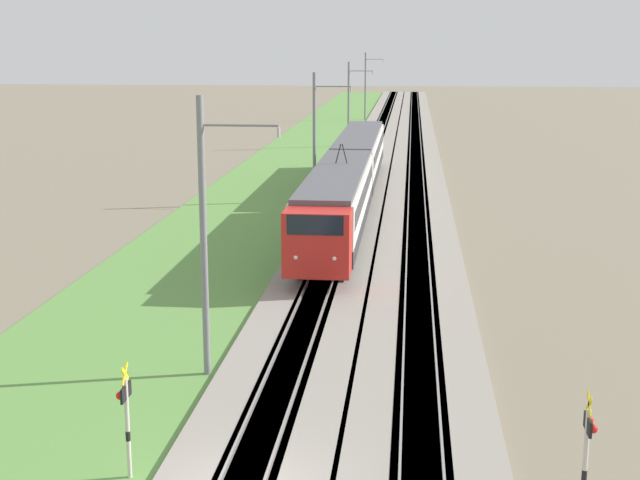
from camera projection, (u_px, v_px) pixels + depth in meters
ballast_main at (361, 178)px, 69.62m from camera, size 240.00×4.40×0.30m
ballast_adjacent at (416, 179)px, 69.20m from camera, size 240.00×4.40×0.30m
track_main at (361, 178)px, 69.62m from camera, size 240.00×1.57×0.45m
track_adjacent at (416, 179)px, 69.20m from camera, size 240.00×1.57×0.45m
grass_verge at (277, 178)px, 70.31m from camera, size 240.00×8.69×0.12m
passenger_train at (350, 174)px, 56.24m from camera, size 40.52×2.93×5.09m
crossing_signal_near at (126, 411)px, 21.54m from camera, size 0.70×0.23×3.07m
crossing_signal_far at (587, 447)px, 19.45m from camera, size 0.70×0.23×3.19m
catenary_mast_near at (205, 237)px, 27.74m from camera, size 0.22×2.56×9.03m
catenary_mast_mid at (315, 136)px, 58.77m from camera, size 0.22×2.56×8.64m
catenary_mast_far at (349, 104)px, 89.76m from camera, size 0.22×2.56×8.61m
catenary_mast_distant at (366, 86)px, 120.69m from camera, size 0.22×2.56×9.15m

